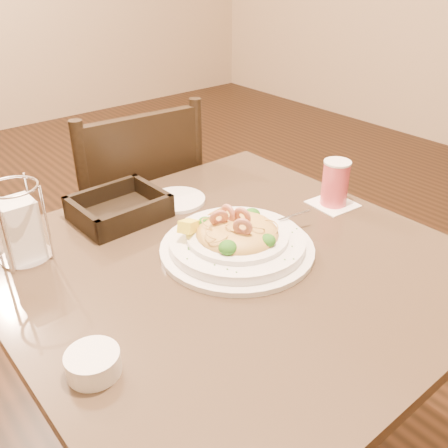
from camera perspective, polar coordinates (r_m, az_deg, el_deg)
main_table at (r=1.19m, az=0.63°, el=-13.72°), size 0.90×0.90×0.74m
dining_chair_near at (r=1.69m, az=-10.44°, el=-0.33°), size 0.46×0.46×0.93m
pasta_bowl at (r=1.06m, az=1.48°, el=-1.75°), size 0.37×0.33×0.11m
drink_glass at (r=1.27m, az=12.59°, el=4.54°), size 0.11×0.11×0.12m
bread_basket at (r=1.22m, az=-11.87°, el=1.61°), size 0.21×0.17×0.06m
napkin_caddy at (r=1.10m, az=-22.24°, el=-0.42°), size 0.11×0.11×0.17m
side_plate at (r=1.29m, az=-5.41°, el=2.76°), size 0.15×0.15×0.01m
butter_ramekin at (r=0.82m, az=-14.73°, el=-15.13°), size 0.11×0.11×0.04m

